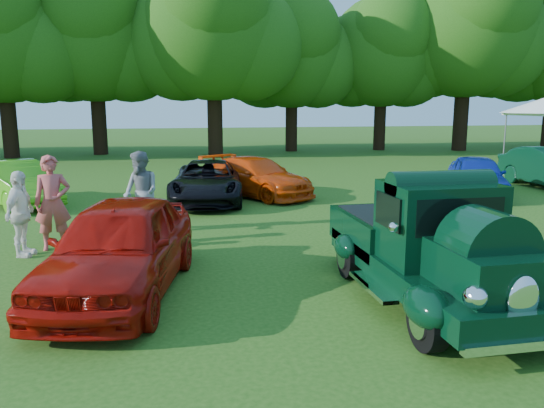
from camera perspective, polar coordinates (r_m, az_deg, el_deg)
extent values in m
plane|color=#255012|center=(8.86, 5.26, -9.08)|extent=(120.00, 120.00, 0.00)
cylinder|color=black|center=(6.92, 16.40, -12.05)|extent=(0.22, 0.74, 0.74)
cylinder|color=black|center=(9.39, 8.29, -5.62)|extent=(0.22, 0.74, 0.74)
cylinder|color=black|center=(10.06, 17.32, -4.90)|extent=(0.22, 0.74, 0.74)
cube|color=black|center=(8.49, 16.77, -6.69)|extent=(1.73, 4.52, 0.34)
cube|color=black|center=(7.26, 21.96, -6.66)|extent=(1.11, 1.46, 0.62)
cube|color=black|center=(8.19, 17.47, -1.97)|extent=(1.57, 1.16, 1.21)
cube|color=black|center=(7.68, 19.52, -1.31)|extent=(1.31, 0.06, 0.52)
cube|color=black|center=(9.61, 13.02, -2.75)|extent=(1.73, 2.06, 0.58)
cube|color=black|center=(9.54, 13.10, -1.11)|extent=(1.49, 1.81, 0.05)
ellipsoid|color=black|center=(6.83, 16.26, -10.60)|extent=(0.50, 0.86, 0.50)
ellipsoid|color=black|center=(9.32, 7.97, -4.58)|extent=(0.38, 0.72, 0.42)
ellipsoid|color=black|center=(10.04, 17.68, -3.88)|extent=(0.38, 0.72, 0.42)
ellipsoid|color=white|center=(6.72, 25.42, -9.41)|extent=(0.41, 0.12, 0.60)
sphere|color=white|center=(6.44, 21.01, -9.35)|extent=(0.28, 0.28, 0.28)
cube|color=white|center=(6.77, 25.88, -13.49)|extent=(1.63, 0.11, 0.11)
cube|color=white|center=(10.62, 10.65, -3.60)|extent=(1.63, 0.11, 0.11)
imported|color=#A00D06|center=(8.77, -16.04, -4.46)|extent=(2.71, 4.76, 1.53)
imported|color=#4BB217|center=(17.61, -25.80, 2.03)|extent=(3.34, 4.12, 1.32)
imported|color=black|center=(16.50, -6.92, 2.43)|extent=(2.72, 4.82, 1.27)
imported|color=#DC3E07|center=(17.46, -1.71, 2.94)|extent=(3.84, 4.60, 1.26)
imported|color=#0E249C|center=(18.69, 21.17, 2.85)|extent=(2.96, 4.23, 1.34)
imported|color=#BF504E|center=(11.83, -22.52, 0.12)|extent=(0.78, 0.58, 1.97)
imported|color=gray|center=(12.73, -13.91, 1.22)|extent=(1.13, 1.18, 1.93)
imported|color=white|center=(11.56, -25.45, -0.99)|extent=(0.63, 1.07, 1.72)
cylinder|color=slate|center=(27.08, 23.73, 6.13)|extent=(0.06, 0.06, 2.50)
cylinder|color=black|center=(33.26, -26.45, 8.03)|extent=(0.83, 0.83, 4.15)
sphere|color=#1B4C10|center=(33.46, -27.15, 16.12)|extent=(7.58, 7.58, 7.58)
cylinder|color=black|center=(33.53, -18.11, 8.71)|extent=(0.85, 0.85, 4.24)
sphere|color=#1B4C10|center=(33.76, -18.61, 16.93)|extent=(7.76, 7.76, 7.76)
cylinder|color=black|center=(31.19, -6.15, 9.14)|extent=(0.87, 0.87, 4.33)
sphere|color=#1B4C10|center=(31.45, -6.34, 18.17)|extent=(7.92, 7.92, 7.92)
cylinder|color=black|center=(34.19, 2.10, 8.84)|extent=(0.75, 0.75, 3.74)
sphere|color=#1B4C10|center=(34.31, 2.15, 15.97)|extent=(6.83, 6.83, 6.83)
cylinder|color=black|center=(35.83, 11.52, 8.78)|extent=(0.76, 0.76, 3.82)
sphere|color=#1B4C10|center=(35.96, 11.79, 15.72)|extent=(6.98, 6.98, 6.98)
cylinder|color=black|center=(36.73, 19.66, 9.05)|extent=(0.92, 0.92, 4.62)
sphere|color=#1B4C10|center=(37.01, 20.19, 17.21)|extent=(8.45, 8.45, 8.45)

